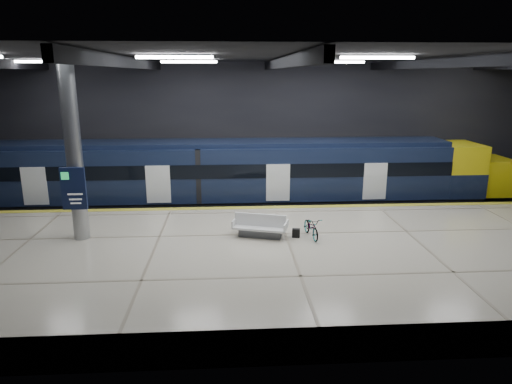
{
  "coord_description": "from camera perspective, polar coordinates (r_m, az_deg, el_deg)",
  "views": [
    {
      "loc": [
        -2.24,
        -18.24,
        7.33
      ],
      "look_at": [
        -1.02,
        1.5,
        2.2
      ],
      "focal_mm": 32.0,
      "sensor_mm": 36.0,
      "label": 1
    }
  ],
  "objects": [
    {
      "name": "platform",
      "position": [
        17.28,
        4.24,
        -8.6
      ],
      "size": [
        30.0,
        11.0,
        1.1
      ],
      "primitive_type": "cube",
      "color": "beige",
      "rests_on": "ground"
    },
    {
      "name": "train",
      "position": [
        24.34,
        -0.41,
        2.04
      ],
      "size": [
        29.4,
        2.84,
        3.79
      ],
      "color": "black",
      "rests_on": "ground"
    },
    {
      "name": "bench",
      "position": [
        18.0,
        0.53,
        -4.59
      ],
      "size": [
        2.28,
        1.45,
        0.93
      ],
      "rotation": [
        0.0,
        0.0,
        -0.29
      ],
      "color": "#595B60",
      "rests_on": "platform"
    },
    {
      "name": "pannier_bag",
      "position": [
        18.03,
        5.03,
        -5.13
      ],
      "size": [
        0.33,
        0.24,
        0.35
      ],
      "primitive_type": "cube",
      "rotation": [
        0.0,
        0.0,
        -0.22
      ],
      "color": "black",
      "rests_on": "platform"
    },
    {
      "name": "bicycle",
      "position": [
        18.05,
        6.94,
        -4.35
      ],
      "size": [
        0.78,
        1.65,
        0.83
      ],
      "primitive_type": "imported",
      "rotation": [
        0.0,
        0.0,
        0.15
      ],
      "color": "#99999E",
      "rests_on": "platform"
    },
    {
      "name": "rails",
      "position": [
        24.92,
        1.78,
        -2.38
      ],
      "size": [
        30.0,
        1.52,
        0.16
      ],
      "color": "gray",
      "rests_on": "ground"
    },
    {
      "name": "safety_strip",
      "position": [
        22.0,
        2.45,
        -1.9
      ],
      "size": [
        30.0,
        0.4,
        0.01
      ],
      "primitive_type": "cube",
      "color": "gold",
      "rests_on": "platform"
    },
    {
      "name": "info_column",
      "position": [
        18.37,
        -21.83,
        4.52
      ],
      "size": [
        0.9,
        0.78,
        6.9
      ],
      "color": "#9EA0A5",
      "rests_on": "platform"
    },
    {
      "name": "ground",
      "position": [
        19.78,
        3.24,
        -7.23
      ],
      "size": [
        30.0,
        30.0,
        0.0
      ],
      "primitive_type": "plane",
      "color": "black",
      "rests_on": "ground"
    },
    {
      "name": "room_shell",
      "position": [
        18.45,
        3.49,
        9.51
      ],
      "size": [
        30.1,
        16.1,
        8.05
      ],
      "color": "black",
      "rests_on": "ground"
    }
  ]
}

